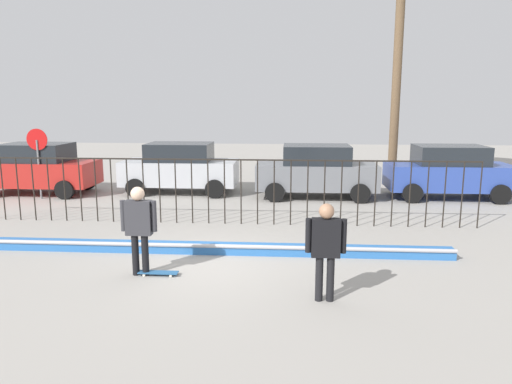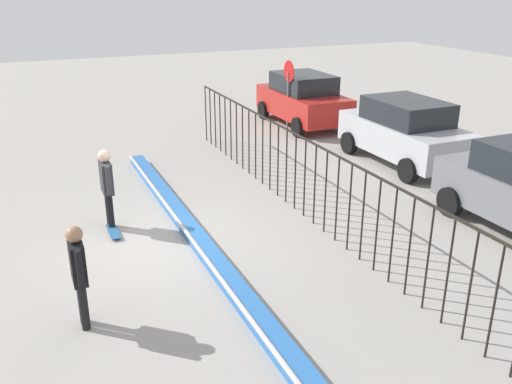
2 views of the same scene
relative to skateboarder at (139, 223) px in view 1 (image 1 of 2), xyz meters
name	(u,v)px [view 1 (image 1 of 2)]	position (x,y,z in m)	size (l,w,h in m)	color
ground_plane	(203,263)	(1.12, 0.77, -1.08)	(60.00, 60.00, 0.00)	#9E9991
bowl_coping_ledge	(209,248)	(1.12, 1.50, -0.96)	(11.00, 0.40, 0.27)	#2D6BB7
perimeter_fence	(224,184)	(1.12, 4.22, 0.06)	(14.04, 0.04, 1.86)	black
skateboarder	(139,223)	(0.00, 0.00, 0.00)	(0.73, 0.27, 1.80)	black
skateboard	(158,273)	(0.35, -0.01, -1.02)	(0.80, 0.20, 0.07)	#26598C
camera_operator	(326,243)	(3.59, -1.02, -0.04)	(0.70, 0.26, 1.74)	black
parked_car_red	(38,168)	(-6.52, 8.24, -0.11)	(4.30, 2.12, 1.90)	#B2231E
parked_car_silver	(180,168)	(-1.21, 8.81, -0.11)	(4.30, 2.12, 1.90)	#B7BABF
parked_car_gray	(316,171)	(3.90, 8.29, -0.11)	(4.30, 2.12, 1.90)	slate
parked_car_blue	(449,171)	(8.62, 8.47, -0.11)	(4.30, 2.12, 1.90)	#2D479E
stop_sign	(38,154)	(-5.97, 7.34, 0.54)	(0.76, 0.07, 2.50)	slate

